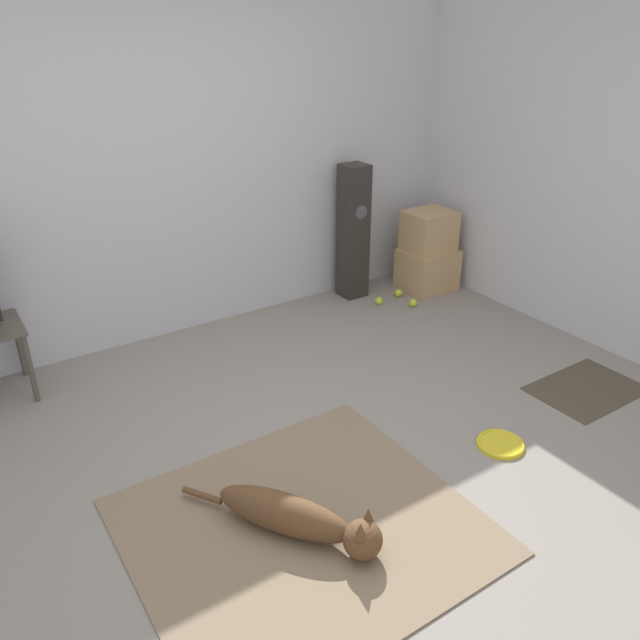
% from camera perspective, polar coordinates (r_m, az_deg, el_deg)
% --- Properties ---
extents(ground_plane, '(12.00, 12.00, 0.00)m').
position_cam_1_polar(ground_plane, '(3.40, -0.38, -14.48)').
color(ground_plane, gray).
extents(wall_back, '(8.00, 0.06, 2.55)m').
position_cam_1_polar(wall_back, '(4.59, -15.35, 13.38)').
color(wall_back, silver).
rests_on(wall_back, ground_plane).
extents(area_rug, '(1.58, 1.46, 0.01)m').
position_cam_1_polar(area_rug, '(3.15, -1.59, -18.33)').
color(area_rug, '#847056').
rests_on(area_rug, ground_plane).
extents(dog, '(0.62, 0.91, 0.24)m').
position_cam_1_polar(dog, '(3.03, -1.91, -17.65)').
color(dog, brown).
rests_on(dog, area_rug).
extents(frisbee, '(0.27, 0.27, 0.03)m').
position_cam_1_polar(frisbee, '(3.76, 16.17, -10.82)').
color(frisbee, yellow).
rests_on(frisbee, ground_plane).
extents(cardboard_box_lower, '(0.46, 0.39, 0.36)m').
position_cam_1_polar(cardboard_box_lower, '(5.66, 9.77, 4.58)').
color(cardboard_box_lower, tan).
rests_on(cardboard_box_lower, ground_plane).
extents(cardboard_box_upper, '(0.40, 0.34, 0.35)m').
position_cam_1_polar(cardboard_box_upper, '(5.55, 9.93, 8.04)').
color(cardboard_box_upper, tan).
rests_on(cardboard_box_upper, cardboard_box_lower).
extents(floor_speaker, '(0.21, 0.21, 1.14)m').
position_cam_1_polar(floor_speaker, '(5.32, 3.05, 8.01)').
color(floor_speaker, '#2D2823').
rests_on(floor_speaker, ground_plane).
extents(tennis_ball_by_boxes, '(0.07, 0.07, 0.07)m').
position_cam_1_polar(tennis_ball_by_boxes, '(5.33, 5.41, 1.76)').
color(tennis_ball_by_boxes, '#C6E033').
rests_on(tennis_ball_by_boxes, ground_plane).
extents(tennis_ball_near_speaker, '(0.07, 0.07, 0.07)m').
position_cam_1_polar(tennis_ball_near_speaker, '(5.32, 8.51, 1.55)').
color(tennis_ball_near_speaker, '#C6E033').
rests_on(tennis_ball_near_speaker, ground_plane).
extents(tennis_ball_loose_on_carpet, '(0.07, 0.07, 0.07)m').
position_cam_1_polar(tennis_ball_loose_on_carpet, '(5.50, 7.18, 2.46)').
color(tennis_ball_loose_on_carpet, '#C6E033').
rests_on(tennis_ball_loose_on_carpet, ground_plane).
extents(door_mat, '(0.73, 0.50, 0.01)m').
position_cam_1_polar(door_mat, '(4.48, 23.20, -5.81)').
color(door_mat, '#4C4233').
rests_on(door_mat, ground_plane).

